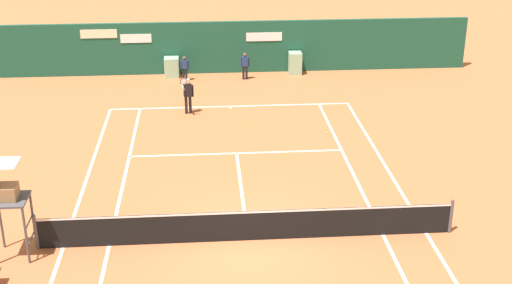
% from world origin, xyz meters
% --- Properties ---
extents(ground_plane, '(80.00, 80.00, 0.01)m').
position_xyz_m(ground_plane, '(-0.00, 0.58, 0.00)').
color(ground_plane, '#BC6038').
extents(tennis_net, '(12.10, 0.10, 1.07)m').
position_xyz_m(tennis_net, '(0.00, 0.00, 0.51)').
color(tennis_net, '#4C4C51').
rests_on(tennis_net, ground_plane).
extents(sponsor_back_wall, '(25.00, 1.02, 2.65)m').
position_xyz_m(sponsor_back_wall, '(0.01, 16.97, 1.28)').
color(sponsor_back_wall, '#194C38').
rests_on(sponsor_back_wall, ground_plane).
extents(umpire_chair, '(1.00, 1.00, 2.84)m').
position_xyz_m(umpire_chair, '(-6.53, -0.29, 1.86)').
color(umpire_chair, '#47474C').
rests_on(umpire_chair, ground_plane).
extents(player_on_baseline, '(0.55, 0.71, 1.79)m').
position_xyz_m(player_on_baseline, '(-1.86, 10.91, 0.94)').
color(player_on_baseline, black).
rests_on(player_on_baseline, ground_plane).
extents(ball_kid_right_post, '(0.45, 0.19, 1.36)m').
position_xyz_m(ball_kid_right_post, '(0.91, 15.70, 0.78)').
color(ball_kid_right_post, black).
rests_on(ball_kid_right_post, ground_plane).
extents(ball_kid_left_post, '(0.42, 0.17, 1.25)m').
position_xyz_m(ball_kid_left_post, '(-2.07, 15.70, 0.72)').
color(ball_kid_left_post, black).
rests_on(ball_kid_left_post, ground_plane).
extents(tennis_ball_mid_court, '(0.07, 0.07, 0.07)m').
position_xyz_m(tennis_ball_mid_court, '(0.94, 9.64, 0.03)').
color(tennis_ball_mid_court, '#CCE033').
rests_on(tennis_ball_mid_court, ground_plane).
extents(tennis_ball_near_service_line, '(0.07, 0.07, 0.07)m').
position_xyz_m(tennis_ball_near_service_line, '(3.75, 8.11, 0.03)').
color(tennis_ball_near_service_line, '#CCE033').
rests_on(tennis_ball_near_service_line, ground_plane).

